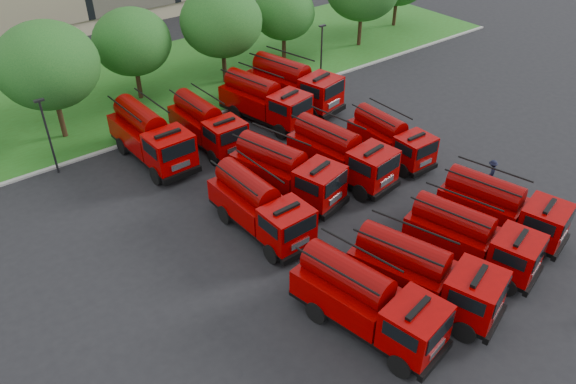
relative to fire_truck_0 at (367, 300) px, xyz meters
The scene contains 26 objects.
ground 5.62m from the fire_truck_0, 48.68° to the left, with size 140.00×140.00×0.00m, color black.
lawn 30.29m from the fire_truck_0, 83.26° to the left, with size 70.00×16.00×0.12m, color #245115.
curb 22.28m from the fire_truck_0, 80.81° to the left, with size 70.00×0.30×0.14m, color gray.
tree_2 26.19m from the fire_truck_0, 99.89° to the left, with size 6.72×6.72×8.22m.
tree_3 28.32m from the fire_truck_0, 84.81° to the left, with size 5.88×5.88×7.19m.
tree_4 28.43m from the fire_truck_0, 70.21° to the left, with size 6.55×6.55×8.01m.
tree_5 32.24m from the fire_truck_0, 59.00° to the left, with size 5.46×5.46×6.68m.
lamp_post_0 22.23m from the fire_truck_0, 106.90° to the left, with size 0.60×0.25×5.11m.
lamp_post_1 26.35m from the fire_truck_0, 53.79° to the left, with size 0.60×0.25×5.11m.
fire_truck_0 is the anchor object (origin of this frame).
fire_truck_1 3.26m from the fire_truck_0, ahead, with size 4.43×7.56×3.26m.
fire_truck_2 7.24m from the fire_truck_0, ahead, with size 3.92×7.11×3.07m.
fire_truck_3 10.63m from the fire_truck_0, ahead, with size 3.87×7.16×3.10m.
fire_truck_4 8.60m from the fire_truck_0, 87.46° to the left, with size 2.70×7.04×3.18m.
fire_truck_5 10.98m from the fire_truck_0, 70.96° to the left, with size 4.13×7.59×3.28m.
fire_truck_6 12.44m from the fire_truck_0, 52.99° to the left, with size 3.46×7.54×3.31m.
fire_truck_7 15.11m from the fire_truck_0, 39.75° to the left, with size 2.40×6.37×2.88m.
fire_truck_8 19.01m from the fire_truck_0, 92.61° to the left, with size 2.97×7.70×3.47m.
fire_truck_9 18.70m from the fire_truck_0, 80.75° to the left, with size 2.63×6.92×3.13m.
fire_truck_10 20.57m from the fire_truck_0, 66.75° to the left, with size 3.93×7.68×3.34m.
fire_truck_11 22.73m from the fire_truck_0, 59.77° to the left, with size 4.26×8.19×3.55m.
firefighter_1 8.73m from the fire_truck_0, 11.37° to the right, with size 0.83×0.46×1.71m, color #98100B.
firefighter_2 12.41m from the fire_truck_0, ahead, with size 0.95×0.54×1.62m, color #98100B.
firefighter_3 15.04m from the fire_truck_0, 14.41° to the left, with size 0.98×0.51×1.52m, color black.
firefighter_4 3.77m from the fire_truck_0, 72.36° to the left, with size 0.85×0.56×1.74m, color black.
firefighter_5 15.70m from the fire_truck_0, 35.28° to the left, with size 1.41×0.61×1.52m, color #98100B.
Camera 1 is at (-16.89, -15.65, 19.44)m, focal length 35.00 mm.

